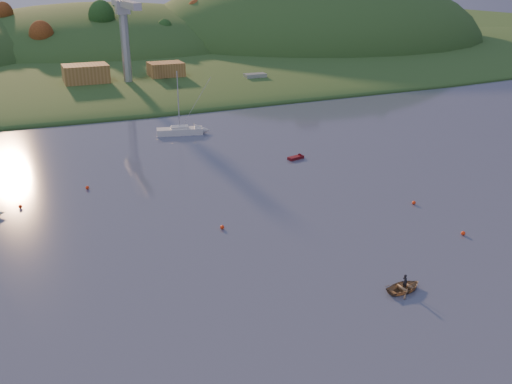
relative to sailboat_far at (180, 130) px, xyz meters
name	(u,v)px	position (x,y,z in m)	size (l,w,h in m)	color
ground	(417,380)	(-2.75, -75.23, -0.77)	(500.00, 500.00, 0.00)	#353C58
far_shore	(72,45)	(-2.75, 154.77, -0.77)	(620.00, 220.00, 1.50)	#274E1F
shore_slope	(95,67)	(-2.75, 89.77, -0.77)	(640.00, 150.00, 7.00)	#274E1F
hill_center	(104,50)	(7.25, 134.77, -0.77)	(140.00, 120.00, 36.00)	#274E1F
hill_right	(310,44)	(92.25, 119.77, -0.77)	(150.00, 130.00, 60.00)	#274E1F
hillside_trees	(87,59)	(-2.75, 109.77, -0.77)	(280.00, 50.00, 32.00)	#1C4719
wharf	(139,85)	(2.25, 46.77, 0.43)	(42.00, 16.00, 2.40)	slate
shed_west	(86,74)	(-10.75, 47.77, 4.03)	(11.00, 8.00, 4.80)	olive
shed_east	(166,70)	(10.25, 48.77, 3.63)	(9.00, 7.00, 4.00)	olive
dock_crane	(125,24)	(-0.75, 43.16, 16.40)	(3.20, 28.00, 20.30)	#B7B7BC
sailboat_far	(180,130)	(0.00, 0.00, 0.00)	(9.05, 4.40, 12.06)	silver
canoe	(404,287)	(4.34, -64.10, -0.38)	(2.73, 3.83, 0.79)	#8B6F4C
paddler	(405,284)	(4.34, -64.10, 0.00)	(0.56, 0.37, 1.54)	black
red_tender	(299,157)	(14.10, -22.30, -0.54)	(3.47, 1.92, 1.12)	#5E0D13
work_vessel	(255,82)	(32.25, 39.16, 0.46)	(13.55, 5.01, 3.47)	slate
buoy_0	(463,233)	(18.48, -56.47, -0.52)	(0.50, 0.50, 0.50)	#FF340D
buoy_1	(414,203)	(19.12, -46.35, -0.52)	(0.50, 0.50, 0.50)	#FF340D
buoy_2	(20,207)	(-29.45, -27.17, -0.52)	(0.50, 0.50, 0.50)	#FF340D
buoy_3	(87,188)	(-20.37, -23.36, -0.52)	(0.50, 0.50, 0.50)	#FF340D
buoy_4	(222,227)	(-7.18, -43.67, -0.52)	(0.50, 0.50, 0.50)	#FF340D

